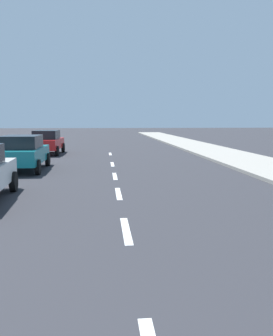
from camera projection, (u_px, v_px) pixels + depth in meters
name	position (u px, v px, depth m)	size (l,w,h in m)	color
ground_plane	(112.00, 164.00, 18.33)	(160.00, 160.00, 0.00)	#2D2D33
sidewalk_strip	(234.00, 157.00, 20.96)	(3.60, 80.00, 0.14)	#9E998E
lane_stripe_2	(126.00, 230.00, 7.29)	(0.16, 1.80, 0.01)	white
lane_stripe_3	(118.00, 193.00, 10.91)	(0.16, 1.80, 0.01)	white
lane_stripe_4	(115.00, 176.00, 14.25)	(0.16, 1.80, 0.01)	white
lane_stripe_5	(112.00, 164.00, 18.08)	(0.16, 1.80, 0.01)	white
lane_stripe_6	(110.00, 154.00, 23.55)	(0.16, 1.80, 0.01)	white
parked_car_teal	(23.00, 152.00, 15.76)	(1.97, 4.19, 1.57)	#14727A
parked_car_red	(47.00, 142.00, 23.22)	(1.92, 3.97, 1.57)	red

